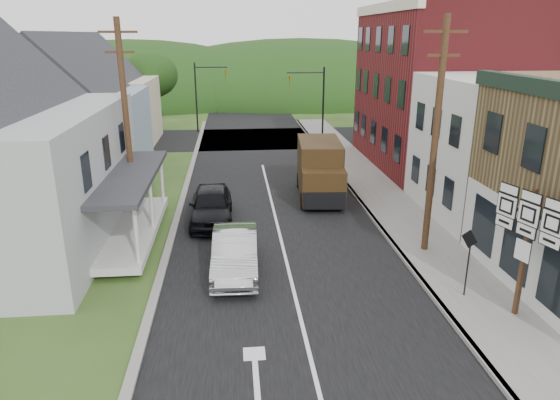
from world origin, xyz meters
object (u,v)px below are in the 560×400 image
object	(u,v)px
warning_sign	(469,254)
silver_sedan	(235,253)
delivery_van	(320,170)
dark_sedan	(211,205)
route_sign_cluster	(526,235)

from	to	relation	value
warning_sign	silver_sedan	bearing A→B (deg)	136.86
delivery_van	warning_sign	size ratio (longest dim) A/B	2.36
dark_sedan	delivery_van	distance (m)	6.47
dark_sedan	warning_sign	size ratio (longest dim) A/B	2.06
dark_sedan	warning_sign	bearing A→B (deg)	-43.61
warning_sign	dark_sedan	bearing A→B (deg)	113.69
delivery_van	dark_sedan	bearing A→B (deg)	-146.01
delivery_van	route_sign_cluster	world-z (taller)	route_sign_cluster
silver_sedan	route_sign_cluster	xyz separation A→B (m)	(8.47, -3.98, 1.99)
route_sign_cluster	delivery_van	bearing A→B (deg)	90.42
dark_sedan	route_sign_cluster	distance (m)	13.41
delivery_van	route_sign_cluster	distance (m)	13.07
dark_sedan	delivery_van	world-z (taller)	delivery_van
silver_sedan	delivery_van	bearing A→B (deg)	63.04
silver_sedan	warning_sign	bearing A→B (deg)	-18.57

